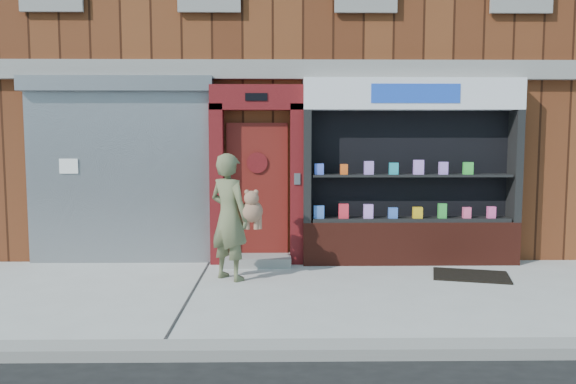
{
  "coord_description": "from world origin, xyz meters",
  "views": [
    {
      "loc": [
        -0.37,
        -7.25,
        2.04
      ],
      "look_at": [
        -0.26,
        1.0,
        1.26
      ],
      "focal_mm": 35.0,
      "sensor_mm": 36.0,
      "label": 1
    }
  ],
  "objects": [
    {
      "name": "curb",
      "position": [
        0.0,
        -2.15,
        0.06
      ],
      "size": [
        60.0,
        0.3,
        0.12
      ],
      "primitive_type": "cube",
      "color": "gray",
      "rests_on": "ground"
    },
    {
      "name": "doormat",
      "position": [
        2.46,
        0.9,
        0.01
      ],
      "size": [
        1.24,
        1.01,
        0.03
      ],
      "primitive_type": "cube",
      "rotation": [
        0.0,
        0.0,
        -0.26
      ],
      "color": "black",
      "rests_on": "ground"
    },
    {
      "name": "pharmacy_bay",
      "position": [
        1.75,
        1.81,
        1.37
      ],
      "size": [
        3.5,
        0.41,
        3.0
      ],
      "color": "#4F1B12",
      "rests_on": "ground"
    },
    {
      "name": "red_door_bay",
      "position": [
        -0.75,
        1.86,
        1.46
      ],
      "size": [
        1.52,
        0.58,
        2.9
      ],
      "color": "#4F0D10",
      "rests_on": "ground"
    },
    {
      "name": "shutter_bay",
      "position": [
        -3.0,
        1.93,
        1.72
      ],
      "size": [
        3.1,
        0.3,
        3.04
      ],
      "color": "gray",
      "rests_on": "ground"
    },
    {
      "name": "building",
      "position": [
        -0.0,
        5.99,
        4.0
      ],
      "size": [
        12.0,
        8.16,
        8.0
      ],
      "color": "#4E2411",
      "rests_on": "ground"
    },
    {
      "name": "ground",
      "position": [
        0.0,
        0.0,
        0.0
      ],
      "size": [
        80.0,
        80.0,
        0.0
      ],
      "primitive_type": "plane",
      "color": "#9E9E99",
      "rests_on": "ground"
    },
    {
      "name": "woman",
      "position": [
        -1.08,
        0.78,
        0.93
      ],
      "size": [
        0.89,
        0.76,
        1.83
      ],
      "color": "#5A603F",
      "rests_on": "ground"
    }
  ]
}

